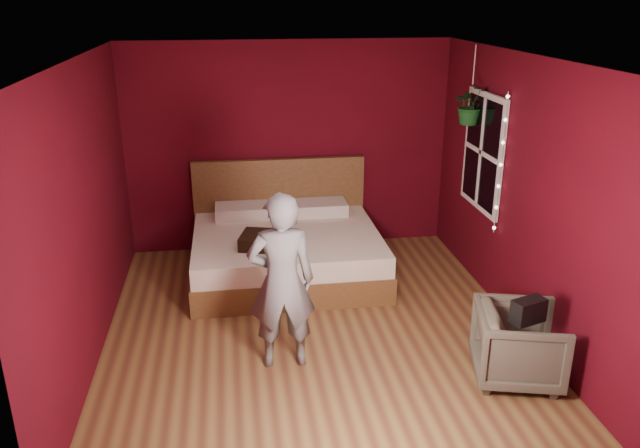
% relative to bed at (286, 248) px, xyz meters
% --- Properties ---
extents(floor, '(4.50, 4.50, 0.00)m').
position_rel_bed_xyz_m(floor, '(0.14, -1.39, -0.31)').
color(floor, olive).
rests_on(floor, ground).
extents(room_walls, '(4.04, 4.54, 2.62)m').
position_rel_bed_xyz_m(room_walls, '(0.14, -1.39, 1.37)').
color(room_walls, '#560915').
rests_on(room_walls, ground).
extents(window, '(0.05, 0.97, 1.27)m').
position_rel_bed_xyz_m(window, '(2.11, -0.49, 1.19)').
color(window, white).
rests_on(window, room_walls).
extents(fairy_lights, '(0.04, 0.04, 1.45)m').
position_rel_bed_xyz_m(fairy_lights, '(2.08, -1.01, 1.19)').
color(fairy_lights, silver).
rests_on(fairy_lights, room_walls).
extents(bed, '(2.14, 1.82, 1.18)m').
position_rel_bed_xyz_m(bed, '(0.00, 0.00, 0.00)').
color(bed, brown).
rests_on(bed, ground).
extents(person, '(0.58, 0.38, 1.60)m').
position_rel_bed_xyz_m(person, '(-0.21, -1.92, 0.49)').
color(person, slate).
rests_on(person, ground).
extents(armchair, '(0.86, 0.85, 0.65)m').
position_rel_bed_xyz_m(armchair, '(1.74, -2.44, 0.02)').
color(armchair, '#5C5749').
rests_on(armchair, ground).
extents(handbag, '(0.30, 0.21, 0.19)m').
position_rel_bed_xyz_m(handbag, '(1.69, -2.62, 0.44)').
color(handbag, black).
rests_on(handbag, armchair).
extents(throw_pillow, '(0.50, 0.50, 0.14)m').
position_rel_bed_xyz_m(throw_pillow, '(-0.31, -0.47, 0.30)').
color(throw_pillow, black).
rests_on(throw_pillow, bed).
extents(hanging_plant, '(0.40, 0.36, 0.84)m').
position_rel_bed_xyz_m(hanging_plant, '(2.02, -0.26, 1.67)').
color(hanging_plant, silver).
rests_on(hanging_plant, room_walls).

